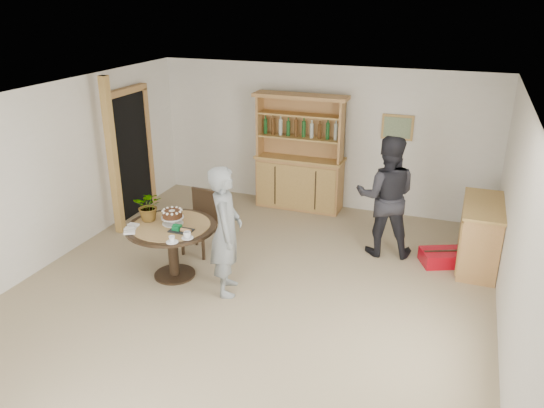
{
  "coord_description": "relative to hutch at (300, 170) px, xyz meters",
  "views": [
    {
      "loc": [
        2.34,
        -5.31,
        3.64
      ],
      "look_at": [
        0.1,
        0.73,
        1.05
      ],
      "focal_mm": 35.0,
      "sensor_mm": 36.0,
      "label": 1
    }
  ],
  "objects": [
    {
      "name": "gift_tray",
      "position": [
        -0.63,
        -3.13,
        0.1
      ],
      "size": [
        0.3,
        0.2,
        0.08
      ],
      "color": "black",
      "rests_on": "dining_table"
    },
    {
      "name": "dining_table",
      "position": [
        -0.84,
        -3.0,
        -0.08
      ],
      "size": [
        1.2,
        1.2,
        0.76
      ],
      "color": "black",
      "rests_on": "ground"
    },
    {
      "name": "coffee_cup_b",
      "position": [
        -0.56,
        -3.45,
        0.11
      ],
      "size": [
        0.15,
        0.15,
        0.08
      ],
      "color": "white",
      "rests_on": "dining_table"
    },
    {
      "name": "room_shell",
      "position": [
        0.3,
        -3.23,
        1.05
      ],
      "size": [
        6.04,
        7.04,
        2.52
      ],
      "color": "white",
      "rests_on": "ground"
    },
    {
      "name": "coffee_cup_a",
      "position": [
        -0.44,
        -3.28,
        0.11
      ],
      "size": [
        0.15,
        0.15,
        0.09
      ],
      "color": "white",
      "rests_on": "dining_table"
    },
    {
      "name": "pine_post",
      "position": [
        -2.4,
        -2.04,
        0.56
      ],
      "size": [
        0.12,
        0.12,
        2.5
      ],
      "primitive_type": "cube",
      "color": "tan",
      "rests_on": "ground"
    },
    {
      "name": "sideboard",
      "position": [
        3.04,
        -1.24,
        -0.22
      ],
      "size": [
        0.54,
        1.26,
        0.94
      ],
      "color": "tan",
      "rests_on": "ground"
    },
    {
      "name": "doorway",
      "position": [
        -2.63,
        -1.24,
        0.42
      ],
      "size": [
        0.13,
        1.1,
        2.18
      ],
      "color": "black",
      "rests_on": "ground"
    },
    {
      "name": "teen_boy",
      "position": [
        0.01,
        -3.1,
        0.16
      ],
      "size": [
        0.6,
        0.73,
        1.7
      ],
      "primitive_type": "imported",
      "rotation": [
        0.0,
        0.0,
        1.94
      ],
      "color": "gray",
      "rests_on": "ground"
    },
    {
      "name": "napkins",
      "position": [
        -1.25,
        -3.32,
        0.09
      ],
      "size": [
        0.24,
        0.33,
        0.03
      ],
      "color": "white",
      "rests_on": "dining_table"
    },
    {
      "name": "birthday_cake",
      "position": [
        -0.84,
        -2.95,
        0.19
      ],
      "size": [
        0.3,
        0.3,
        0.2
      ],
      "color": "white",
      "rests_on": "dining_table"
    },
    {
      "name": "adult_person",
      "position": [
        1.71,
        -1.31,
        0.21
      ],
      "size": [
        0.97,
        0.82,
        1.79
      ],
      "primitive_type": "imported",
      "rotation": [
        0.0,
        0.0,
        3.31
      ],
      "color": "black",
      "rests_on": "ground"
    },
    {
      "name": "hutch",
      "position": [
        0.0,
        0.0,
        0.0
      ],
      "size": [
        1.62,
        0.54,
        2.04
      ],
      "color": "tan",
      "rests_on": "ground"
    },
    {
      "name": "red_suitcase",
      "position": [
        2.59,
        -1.37,
        -0.59
      ],
      "size": [
        0.71,
        0.61,
        0.21
      ],
      "rotation": [
        0.0,
        0.0,
        0.42
      ],
      "color": "#B80918",
      "rests_on": "ground"
    },
    {
      "name": "dining_chair",
      "position": [
        -0.83,
        -2.17,
        -0.15
      ],
      "size": [
        0.46,
        0.46,
        0.95
      ],
      "rotation": [
        0.0,
        0.0,
        -0.1
      ],
      "color": "black",
      "rests_on": "ground"
    },
    {
      "name": "flower_vase",
      "position": [
        -1.19,
        -2.95,
        0.28
      ],
      "size": [
        0.47,
        0.44,
        0.42
      ],
      "primitive_type": "imported",
      "rotation": [
        0.0,
        0.0,
        0.35
      ],
      "color": "#3F7233",
      "rests_on": "dining_table"
    },
    {
      "name": "ground",
      "position": [
        0.3,
        -3.24,
        -0.69
      ],
      "size": [
        7.0,
        7.0,
        0.0
      ],
      "primitive_type": "plane",
      "color": "tan",
      "rests_on": "ground"
    }
  ]
}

